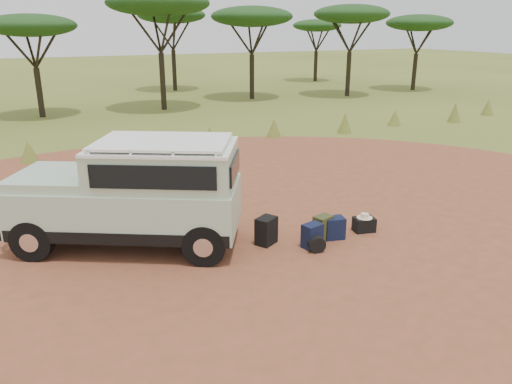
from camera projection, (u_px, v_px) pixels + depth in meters
name	position (u px, v px, depth m)	size (l,w,h in m)	color
ground	(221.00, 254.00, 9.75)	(140.00, 140.00, 0.00)	#5C6825
dirt_clearing	(221.00, 254.00, 9.75)	(23.00, 23.00, 0.01)	brown
grass_fringe	(128.00, 144.00, 17.06)	(36.60, 1.60, 0.90)	#5C6825
acacia_treeline	(86.00, 13.00, 25.41)	(46.70, 13.20, 6.26)	black
safari_vehicle	(135.00, 196.00, 9.81)	(4.74, 3.74, 2.19)	#A9C6A9
backpack_black	(266.00, 231.00, 10.12)	(0.42, 0.31, 0.57)	black
backpack_navy	(312.00, 236.00, 9.97)	(0.38, 0.27, 0.50)	black
backpack_olive	(323.00, 228.00, 10.35)	(0.37, 0.27, 0.52)	#383C1B
duffel_navy	(334.00, 228.00, 10.41)	(0.42, 0.31, 0.47)	black
hard_case	(364.00, 225.00, 10.78)	(0.44, 0.31, 0.31)	black
stuff_sack	(315.00, 243.00, 9.86)	(0.33, 0.33, 0.33)	black
safari_hat	(365.00, 216.00, 10.72)	(0.34, 0.34, 0.10)	beige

